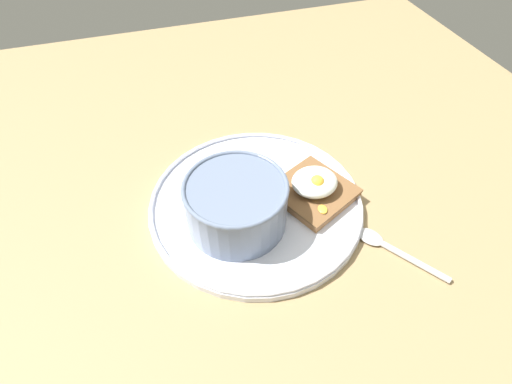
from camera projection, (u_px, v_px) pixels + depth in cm
name	position (u px, v px, depth cm)	size (l,w,h in cm)	color
ground_plane	(256.00, 211.00, 57.00)	(120.00, 120.00, 2.00)	#967C54
plate	(256.00, 203.00, 55.68)	(29.62, 29.62, 1.60)	white
oatmeal_bowl	(236.00, 204.00, 50.62)	(13.23, 13.23, 6.91)	slate
toast_slice	(313.00, 191.00, 55.84)	(13.04, 13.04, 1.35)	brown
poached_egg	(315.00, 182.00, 54.34)	(6.37, 7.69, 3.11)	white
banana_slice_front	(254.00, 159.00, 60.53)	(3.33, 3.44, 1.61)	beige
banana_slice_left	(237.00, 153.00, 61.73)	(3.79, 3.78, 1.04)	#F8E5C8
banana_slice_back	(228.00, 168.00, 59.00)	(4.16, 4.28, 1.87)	beige
banana_slice_right	(253.00, 173.00, 58.51)	(2.86, 2.85, 1.43)	#EEE8C4
spoon	(390.00, 248.00, 50.98)	(8.33, 11.14, 0.80)	silver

